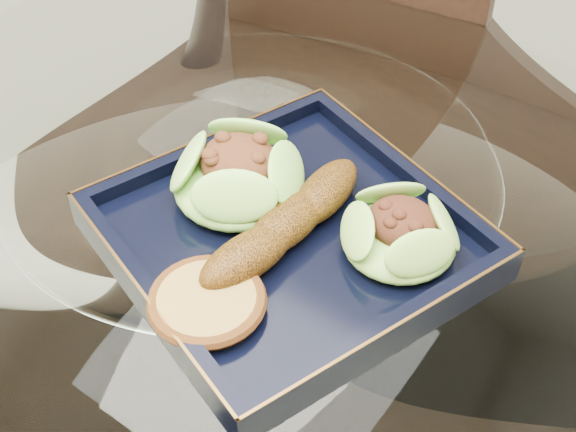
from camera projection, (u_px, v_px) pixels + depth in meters
The scene contains 7 objects.
dining_table at pixel (258, 317), 0.84m from camera, with size 1.13×1.13×0.77m.
dining_chair at pixel (312, 199), 1.14m from camera, with size 0.43×0.43×0.86m.
navy_plate at pixel (288, 242), 0.67m from camera, with size 0.27×0.27×0.02m, color black.
lettuce_wrap_left at pixel (238, 179), 0.69m from camera, with size 0.11×0.11×0.04m, color #5FA931.
lettuce_wrap_right at pixel (399, 236), 0.64m from camera, with size 0.09×0.09×0.03m, color #6CA931.
roasted_plantain at pixel (287, 223), 0.65m from camera, with size 0.18×0.04×0.03m, color #5B3609.
crumb_patty at pixel (207, 303), 0.60m from camera, with size 0.08×0.08×0.01m, color #A67F37.
Camera 1 is at (0.33, -0.41, 1.26)m, focal length 50.00 mm.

